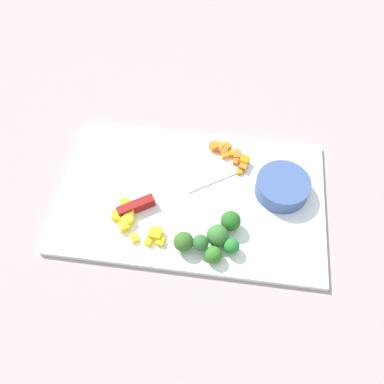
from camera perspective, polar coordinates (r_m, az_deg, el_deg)
The scene contains 32 objects.
ground_plane at distance 0.85m, azimuth 0.00°, elevation -0.81°, with size 4.00×4.00×0.00m, color gray.
cutting_board at distance 0.85m, azimuth 0.00°, elevation -0.59°, with size 0.54×0.33×0.01m, color white.
prep_bowl at distance 0.85m, azimuth 12.47°, elevation 0.73°, with size 0.11×0.11×0.04m, color #39538D.
chef_knife at distance 0.83m, azimuth -4.91°, elevation -0.93°, with size 0.25×0.18×0.02m.
carrot_dice_0 at distance 0.89m, azimuth 6.10°, elevation 4.19°, with size 0.01×0.01×0.01m, color orange.
carrot_dice_1 at distance 0.91m, azimuth 4.88°, elevation 6.29°, with size 0.02×0.02×0.01m, color orange.
carrot_dice_2 at distance 0.90m, azimuth 5.54°, elevation 5.29°, with size 0.01×0.01×0.01m, color orange.
carrot_dice_3 at distance 0.91m, azimuth 3.06°, elevation 6.32°, with size 0.02×0.02×0.02m, color orange.
carrot_dice_4 at distance 0.90m, azimuth 6.33°, elevation 5.54°, with size 0.01×0.01×0.01m, color orange.
carrot_dice_5 at distance 0.88m, azimuth 7.16°, elevation 3.55°, with size 0.02×0.02×0.02m, color orange.
carrot_dice_6 at distance 0.91m, azimuth 3.84°, elevation 6.30°, with size 0.02×0.02×0.01m, color orange.
carrot_dice_7 at distance 0.89m, azimuth 6.23°, elevation 4.94°, with size 0.02×0.01×0.01m, color orange.
carrot_dice_8 at distance 0.90m, azimuth 4.38°, elevation 5.77°, with size 0.02×0.02×0.01m, color orange.
carrot_dice_9 at distance 0.87m, azimuth 6.61°, elevation 2.77°, with size 0.01×0.01×0.01m, color orange.
carrot_dice_10 at distance 0.90m, azimuth 4.62°, elevation 5.13°, with size 0.01×0.02×0.01m, color orange.
carrot_dice_11 at distance 0.89m, azimuth 7.29°, elevation 4.30°, with size 0.02×0.02×0.02m, color orange.
pepper_dice_0 at distance 0.79m, azimuth -5.09°, elevation -5.78°, with size 0.02×0.02×0.02m, color yellow.
pepper_dice_1 at distance 0.81m, azimuth -9.02°, elevation -3.96°, with size 0.02×0.02×0.02m, color yellow.
pepper_dice_2 at distance 0.78m, azimuth -4.45°, elevation -6.92°, with size 0.01×0.02×0.01m, color yellow.
pepper_dice_3 at distance 0.83m, azimuth -9.27°, elevation -1.55°, with size 0.02×0.02×0.02m, color yellow.
pepper_dice_4 at distance 0.80m, azimuth -9.48°, elevation -4.77°, with size 0.02×0.02×0.02m, color yellow.
pepper_dice_5 at distance 0.82m, azimuth -10.38°, elevation -3.28°, with size 0.02×0.02×0.02m, color yellow.
pepper_dice_6 at distance 0.79m, azimuth -8.01°, elevation -6.38°, with size 0.02×0.01×0.01m, color yellow.
pepper_dice_7 at distance 0.82m, azimuth -8.73°, elevation -2.14°, with size 0.02×0.02×0.02m, color yellow.
pepper_dice_8 at distance 0.82m, azimuth -8.71°, elevation -3.18°, with size 0.02×0.02×0.02m, color yellow.
pepper_dice_9 at distance 0.79m, azimuth -6.13°, elevation -6.93°, with size 0.01×0.01×0.01m, color yellow.
broccoli_floret_0 at distance 0.76m, azimuth 1.19°, elevation -7.09°, with size 0.03×0.03×0.04m.
broccoli_floret_1 at distance 0.77m, azimuth 5.51°, elevation -7.53°, with size 0.03×0.03×0.03m.
broccoli_floret_2 at distance 0.76m, azimuth -1.51°, elevation -6.90°, with size 0.04×0.04×0.04m.
broccoli_floret_3 at distance 0.78m, azimuth 5.40°, elevation -4.05°, with size 0.04×0.04×0.04m.
broccoli_floret_4 at distance 0.77m, azimuth 3.58°, elevation -6.06°, with size 0.04×0.04×0.04m.
broccoli_floret_5 at distance 0.76m, azimuth 3.00°, elevation -8.72°, with size 0.03×0.03×0.03m.
Camera 1 is at (0.06, -0.45, 0.72)m, focal length 38.30 mm.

